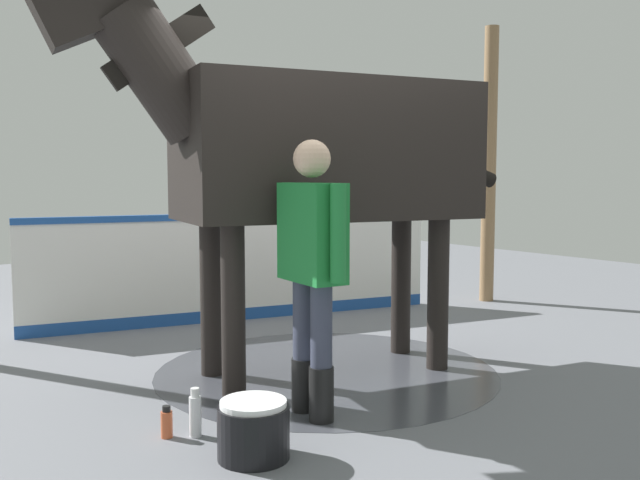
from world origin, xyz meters
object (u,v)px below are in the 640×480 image
(horse, at_px, (311,150))
(handler, at_px, (312,259))
(bottle_spray, at_px, (167,423))
(wash_bucket, at_px, (253,430))
(bottle_shampoo, at_px, (195,414))

(horse, relative_size, handler, 2.07)
(bottle_spray, bearing_deg, handler, 77.64)
(handler, distance_m, wash_bucket, 1.07)
(handler, height_order, wash_bucket, handler)
(horse, distance_m, handler, 1.15)
(handler, bearing_deg, wash_bucket, -145.52)
(wash_bucket, distance_m, bottle_shampoo, 0.47)
(handler, xyz_separation_m, wash_bucket, (0.34, -0.62, -0.81))
(handler, distance_m, bottle_shampoo, 1.11)
(bottle_shampoo, bearing_deg, bottle_spray, -119.81)
(wash_bucket, bearing_deg, handler, 119.19)
(handler, height_order, bottle_spray, handler)
(horse, relative_size, bottle_shampoo, 12.49)
(wash_bucket, bearing_deg, horse, 133.90)
(horse, xyz_separation_m, handler, (0.76, -0.53, -0.68))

